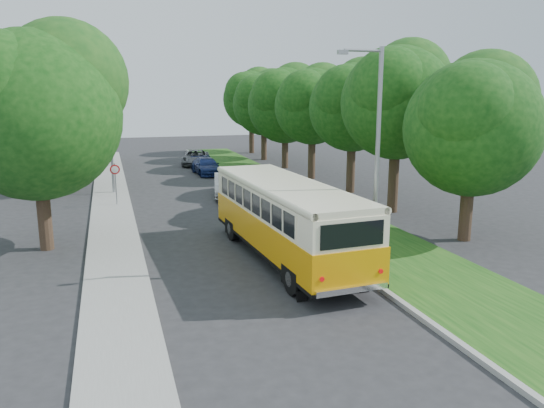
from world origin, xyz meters
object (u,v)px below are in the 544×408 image
object	(u,v)px
car_grey	(196,158)
car_white	(227,185)
lamppost_near	(375,153)
lamppost_far	(108,130)
vintage_bus	(286,221)
car_blue	(207,166)
car_silver	(238,195)

from	to	relation	value
car_grey	car_white	bearing A→B (deg)	-78.04
lamppost_near	lamppost_far	world-z (taller)	lamppost_near
lamppost_near	vintage_bus	bearing A→B (deg)	140.11
lamppost_far	car_blue	bearing A→B (deg)	41.18
vintage_bus	car_grey	size ratio (longest dim) A/B	2.21
lamppost_far	car_white	size ratio (longest dim) A/B	1.73
vintage_bus	car_blue	size ratio (longest dim) A/B	2.36
lamppost_far	car_grey	xyz separation A→B (m)	(7.40, 12.20, -3.45)
vintage_bus	car_silver	size ratio (longest dim) A/B	2.62
lamppost_far	car_silver	size ratio (longest dim) A/B	1.85
car_white	car_grey	bearing A→B (deg)	99.26
car_grey	car_silver	bearing A→B (deg)	-77.84
lamppost_near	car_silver	size ratio (longest dim) A/B	1.98
car_silver	car_blue	bearing A→B (deg)	80.24
car_blue	car_grey	size ratio (longest dim) A/B	0.94
lamppost_far	car_blue	distance (m)	10.37
lamppost_far	car_white	bearing A→B (deg)	-23.15
lamppost_near	car_white	size ratio (longest dim) A/B	1.85
vintage_bus	car_silver	xyz separation A→B (m)	(0.55, 10.11, -0.89)
lamppost_far	car_grey	bearing A→B (deg)	58.77
car_silver	car_blue	xyz separation A→B (m)	(0.48, 12.66, -0.04)
lamppost_near	lamppost_far	size ratio (longest dim) A/B	1.07
car_silver	car_grey	xyz separation A→B (m)	(0.52, 18.43, -0.02)
vintage_bus	car_white	world-z (taller)	vintage_bus
lamppost_near	car_blue	distance (m)	25.26
car_silver	car_blue	size ratio (longest dim) A/B	0.90
car_white	car_blue	size ratio (longest dim) A/B	0.96
lamppost_far	car_silver	xyz separation A→B (m)	(6.87, -6.23, -3.43)
lamppost_near	car_silver	xyz separation A→B (m)	(-2.03, 12.27, -3.68)
car_silver	car_grey	distance (m)	18.43
vintage_bus	car_white	xyz separation A→B (m)	(0.59, 13.39, -0.86)
car_blue	car_grey	xyz separation A→B (m)	(0.04, 5.76, 0.01)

